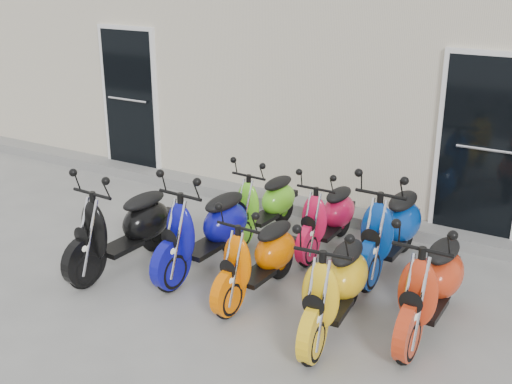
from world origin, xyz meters
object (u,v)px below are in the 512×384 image
(scooter_front_orange_b, at_px, (335,274))
(scooter_back_blue, at_px, (391,217))
(scooter_back_red, at_px, (328,207))
(scooter_front_red, at_px, (432,272))
(scooter_front_orange_a, at_px, (258,247))
(scooter_back_green, at_px, (264,194))
(scooter_front_black, at_px, (121,216))
(scooter_front_blue, at_px, (204,218))

(scooter_front_orange_b, bearing_deg, scooter_back_blue, 84.57)
(scooter_back_red, bearing_deg, scooter_front_orange_b, -63.13)
(scooter_front_red, height_order, scooter_back_blue, scooter_back_blue)
(scooter_front_orange_a, relative_size, scooter_back_green, 1.02)
(scooter_back_red, bearing_deg, scooter_back_green, -179.91)
(scooter_front_black, xyz_separation_m, scooter_front_red, (3.30, 0.42, -0.00))
(scooter_front_orange_b, distance_m, scooter_back_green, 2.30)
(scooter_front_black, bearing_deg, scooter_front_blue, 29.71)
(scooter_front_blue, bearing_deg, scooter_back_green, 88.86)
(scooter_front_orange_a, height_order, scooter_back_green, scooter_front_orange_a)
(scooter_front_red, distance_m, scooter_back_blue, 1.27)
(scooter_front_black, height_order, scooter_front_orange_a, scooter_front_black)
(scooter_front_black, xyz_separation_m, scooter_back_green, (0.90, 1.57, -0.08))
(scooter_front_orange_b, relative_size, scooter_back_blue, 0.95)
(scooter_front_black, bearing_deg, scooter_front_red, 10.41)
(scooter_back_blue, bearing_deg, scooter_front_black, -149.69)
(scooter_front_red, bearing_deg, scooter_front_orange_b, -148.49)
(scooter_back_green, bearing_deg, scooter_front_blue, -90.17)
(scooter_back_red, bearing_deg, scooter_front_black, -137.99)
(scooter_back_blue, bearing_deg, scooter_back_red, 172.28)
(scooter_front_red, bearing_deg, scooter_front_black, -172.10)
(scooter_front_blue, relative_size, scooter_front_red, 1.02)
(scooter_front_blue, distance_m, scooter_front_orange_a, 0.82)
(scooter_back_green, bearing_deg, scooter_back_blue, -0.41)
(scooter_front_orange_a, bearing_deg, scooter_back_green, 120.22)
(scooter_front_blue, xyz_separation_m, scooter_front_red, (2.48, 0.01, -0.01))
(scooter_front_orange_b, bearing_deg, scooter_back_red, 111.44)
(scooter_front_orange_a, bearing_deg, scooter_front_black, -170.10)
(scooter_back_red, xyz_separation_m, scooter_back_blue, (0.80, -0.12, 0.09))
(scooter_front_blue, xyz_separation_m, scooter_front_orange_b, (1.73, -0.44, -0.03))
(scooter_front_orange_a, xyz_separation_m, scooter_back_red, (0.14, 1.37, -0.01))
(scooter_back_red, height_order, scooter_back_blue, scooter_back_blue)
(scooter_back_red, bearing_deg, scooter_back_blue, -8.34)
(scooter_front_blue, bearing_deg, scooter_front_orange_b, -11.26)
(scooter_front_blue, bearing_deg, scooter_back_red, 53.98)
(scooter_front_red, bearing_deg, scooter_front_blue, -179.10)
(scooter_front_orange_a, bearing_deg, scooter_back_red, 86.85)
(scooter_front_black, height_order, scooter_front_red, scooter_front_black)
(scooter_front_blue, distance_m, scooter_front_orange_b, 1.79)
(scooter_front_orange_b, bearing_deg, scooter_front_blue, 160.67)
(scooter_front_black, relative_size, scooter_front_blue, 0.99)
(scooter_front_orange_b, height_order, scooter_back_green, scooter_front_orange_b)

